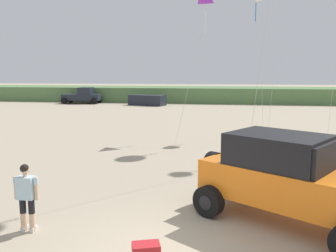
{
  "coord_description": "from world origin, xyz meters",
  "views": [
    {
      "loc": [
        1.19,
        -6.94,
        3.79
      ],
      "look_at": [
        -0.27,
        2.31,
        2.39
      ],
      "focal_mm": 38.14,
      "sensor_mm": 36.0,
      "label": 1
    }
  ],
  "objects_px": {
    "distant_pickup": "(83,96)",
    "jeep": "(288,177)",
    "person_watching": "(26,194)",
    "distant_sedan": "(147,100)",
    "kite_orange_streamer": "(208,0)"
  },
  "relations": [
    {
      "from": "distant_sedan",
      "to": "person_watching",
      "type": "bearing_deg",
      "value": -67.16
    },
    {
      "from": "jeep",
      "to": "kite_orange_streamer",
      "type": "relative_size",
      "value": 0.57
    },
    {
      "from": "distant_sedan",
      "to": "kite_orange_streamer",
      "type": "bearing_deg",
      "value": -52.44
    },
    {
      "from": "distant_pickup",
      "to": "jeep",
      "type": "bearing_deg",
      "value": -60.06
    },
    {
      "from": "distant_pickup",
      "to": "kite_orange_streamer",
      "type": "relative_size",
      "value": 0.55
    },
    {
      "from": "jeep",
      "to": "distant_pickup",
      "type": "distance_m",
      "value": 37.96
    },
    {
      "from": "person_watching",
      "to": "distant_sedan",
      "type": "bearing_deg",
      "value": 97.4
    },
    {
      "from": "distant_sedan",
      "to": "distant_pickup",
      "type": "bearing_deg",
      "value": -172.8
    },
    {
      "from": "person_watching",
      "to": "jeep",
      "type": "bearing_deg",
      "value": 13.62
    },
    {
      "from": "kite_orange_streamer",
      "to": "distant_sedan",
      "type": "bearing_deg",
      "value": 112.12
    },
    {
      "from": "jeep",
      "to": "kite_orange_streamer",
      "type": "height_order",
      "value": "kite_orange_streamer"
    },
    {
      "from": "jeep",
      "to": "distant_pickup",
      "type": "xyz_separation_m",
      "value": [
        -18.95,
        32.9,
        -0.26
      ]
    },
    {
      "from": "person_watching",
      "to": "distant_sedan",
      "type": "xyz_separation_m",
      "value": [
        -4.31,
        33.19,
        -0.34
      ]
    },
    {
      "from": "person_watching",
      "to": "kite_orange_streamer",
      "type": "distance_m",
      "value": 15.91
    },
    {
      "from": "jeep",
      "to": "person_watching",
      "type": "distance_m",
      "value": 6.41
    }
  ]
}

